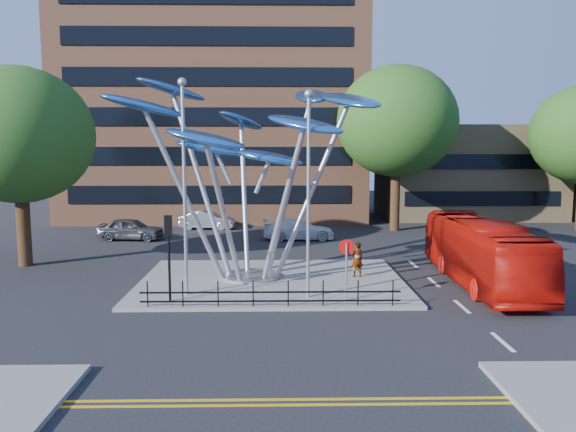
{
  "coord_description": "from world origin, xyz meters",
  "views": [
    {
      "loc": [
        -0.74,
        -19.24,
        6.26
      ],
      "look_at": [
        -0.29,
        4.0,
        3.35
      ],
      "focal_mm": 35.0,
      "sensor_mm": 36.0,
      "label": 1
    }
  ],
  "objects_px": {
    "tree_right": "(397,121)",
    "parked_car_mid": "(207,220)",
    "street_lamp_right": "(308,176)",
    "no_entry_sign_island": "(347,259)",
    "parked_car_right": "(299,229)",
    "tree_left": "(18,135)",
    "parked_car_left": "(131,229)",
    "street_lamp_left": "(184,169)",
    "red_bus": "(481,252)",
    "traffic_light_island": "(169,240)",
    "leaf_sculpture": "(248,132)",
    "pedestrian": "(357,259)"
  },
  "relations": [
    {
      "from": "tree_right",
      "to": "parked_car_mid",
      "type": "xyz_separation_m",
      "value": [
        -14.06,
        1.0,
        -7.36
      ]
    },
    {
      "from": "street_lamp_right",
      "to": "no_entry_sign_island",
      "type": "xyz_separation_m",
      "value": [
        1.5,
        -0.48,
        -3.28
      ]
    },
    {
      "from": "parked_car_right",
      "to": "no_entry_sign_island",
      "type": "bearing_deg",
      "value": -178.25
    },
    {
      "from": "no_entry_sign_island",
      "to": "parked_car_right",
      "type": "distance_m",
      "value": 15.58
    },
    {
      "from": "tree_left",
      "to": "parked_car_left",
      "type": "distance_m",
      "value": 10.67
    },
    {
      "from": "street_lamp_left",
      "to": "red_bus",
      "type": "xyz_separation_m",
      "value": [
        13.0,
        2.1,
        -3.87
      ]
    },
    {
      "from": "traffic_light_island",
      "to": "tree_left",
      "type": "bearing_deg",
      "value": 140.19
    },
    {
      "from": "tree_left",
      "to": "street_lamp_left",
      "type": "distance_m",
      "value": 11.6
    },
    {
      "from": "red_bus",
      "to": "parked_car_mid",
      "type": "xyz_separation_m",
      "value": [
        -14.56,
        17.4,
        -0.81
      ]
    },
    {
      "from": "tree_right",
      "to": "street_lamp_left",
      "type": "bearing_deg",
      "value": -124.05
    },
    {
      "from": "leaf_sculpture",
      "to": "street_lamp_left",
      "type": "distance_m",
      "value": 4.28
    },
    {
      "from": "leaf_sculpture",
      "to": "no_entry_sign_island",
      "type": "relative_size",
      "value": 5.19
    },
    {
      "from": "street_lamp_left",
      "to": "street_lamp_right",
      "type": "relative_size",
      "value": 1.06
    },
    {
      "from": "traffic_light_island",
      "to": "no_entry_sign_island",
      "type": "bearing_deg",
      "value": 0.13
    },
    {
      "from": "street_lamp_left",
      "to": "parked_car_right",
      "type": "height_order",
      "value": "street_lamp_left"
    },
    {
      "from": "street_lamp_right",
      "to": "parked_car_mid",
      "type": "xyz_separation_m",
      "value": [
        -6.56,
        20.0,
        -4.42
      ]
    },
    {
      "from": "parked_car_left",
      "to": "parked_car_mid",
      "type": "distance_m",
      "value": 6.67
    },
    {
      "from": "tree_left",
      "to": "street_lamp_right",
      "type": "distance_m",
      "value": 16.19
    },
    {
      "from": "leaf_sculpture",
      "to": "red_bus",
      "type": "bearing_deg",
      "value": -5.86
    },
    {
      "from": "traffic_light_island",
      "to": "parked_car_mid",
      "type": "height_order",
      "value": "traffic_light_island"
    },
    {
      "from": "tree_right",
      "to": "parked_car_right",
      "type": "xyz_separation_m",
      "value": [
        -7.31,
        -4.0,
        -7.35
      ]
    },
    {
      "from": "leaf_sculpture",
      "to": "red_bus",
      "type": "distance_m",
      "value": 11.91
    },
    {
      "from": "tree_right",
      "to": "no_entry_sign_island",
      "type": "height_order",
      "value": "tree_right"
    },
    {
      "from": "no_entry_sign_island",
      "to": "leaf_sculpture",
      "type": "bearing_deg",
      "value": 134.33
    },
    {
      "from": "street_lamp_right",
      "to": "street_lamp_left",
      "type": "bearing_deg",
      "value": 174.29
    },
    {
      "from": "red_bus",
      "to": "leaf_sculpture",
      "type": "bearing_deg",
      "value": 175.34
    },
    {
      "from": "leaf_sculpture",
      "to": "parked_car_mid",
      "type": "xyz_separation_m",
      "value": [
        -3.99,
        16.32,
        -6.19
      ]
    },
    {
      "from": "pedestrian",
      "to": "red_bus",
      "type": "bearing_deg",
      "value": 153.87
    },
    {
      "from": "parked_car_left",
      "to": "parked_car_right",
      "type": "bearing_deg",
      "value": -83.86
    },
    {
      "from": "tree_left",
      "to": "leaf_sculpture",
      "type": "bearing_deg",
      "value": -15.55
    },
    {
      "from": "tree_left",
      "to": "traffic_light_island",
      "type": "xyz_separation_m",
      "value": [
        9.0,
        -7.5,
        -4.18
      ]
    },
    {
      "from": "street_lamp_left",
      "to": "pedestrian",
      "type": "height_order",
      "value": "street_lamp_left"
    },
    {
      "from": "street_lamp_left",
      "to": "no_entry_sign_island",
      "type": "relative_size",
      "value": 3.59
    },
    {
      "from": "parked_car_mid",
      "to": "street_lamp_left",
      "type": "bearing_deg",
      "value": -171.0
    },
    {
      "from": "tree_right",
      "to": "street_lamp_left",
      "type": "xyz_separation_m",
      "value": [
        -12.5,
        -18.5,
        -2.68
      ]
    },
    {
      "from": "tree_left",
      "to": "no_entry_sign_island",
      "type": "xyz_separation_m",
      "value": [
        16.0,
        -7.48,
        -4.98
      ]
    },
    {
      "from": "leaf_sculpture",
      "to": "parked_car_right",
      "type": "xyz_separation_m",
      "value": [
        2.76,
        11.32,
        -6.18
      ]
    },
    {
      "from": "no_entry_sign_island",
      "to": "red_bus",
      "type": "relative_size",
      "value": 0.23
    },
    {
      "from": "traffic_light_island",
      "to": "parked_car_mid",
      "type": "relative_size",
      "value": 0.83
    },
    {
      "from": "no_entry_sign_island",
      "to": "traffic_light_island",
      "type": "bearing_deg",
      "value": -179.87
    },
    {
      "from": "traffic_light_island",
      "to": "parked_car_mid",
      "type": "bearing_deg",
      "value": 92.96
    },
    {
      "from": "traffic_light_island",
      "to": "parked_car_right",
      "type": "height_order",
      "value": "traffic_light_island"
    },
    {
      "from": "leaf_sculpture",
      "to": "no_entry_sign_island",
      "type": "distance_m",
      "value": 7.71
    },
    {
      "from": "no_entry_sign_island",
      "to": "parked_car_right",
      "type": "relative_size",
      "value": 0.52
    },
    {
      "from": "tree_left",
      "to": "parked_car_right",
      "type": "bearing_deg",
      "value": 28.56
    },
    {
      "from": "street_lamp_right",
      "to": "pedestrian",
      "type": "bearing_deg",
      "value": 54.69
    },
    {
      "from": "parked_car_left",
      "to": "parked_car_right",
      "type": "height_order",
      "value": "parked_car_left"
    },
    {
      "from": "parked_car_mid",
      "to": "traffic_light_island",
      "type": "bearing_deg",
      "value": -172.62
    },
    {
      "from": "street_lamp_left",
      "to": "parked_car_mid",
      "type": "distance_m",
      "value": 20.11
    },
    {
      "from": "no_entry_sign_island",
      "to": "pedestrian",
      "type": "distance_m",
      "value": 4.22
    }
  ]
}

